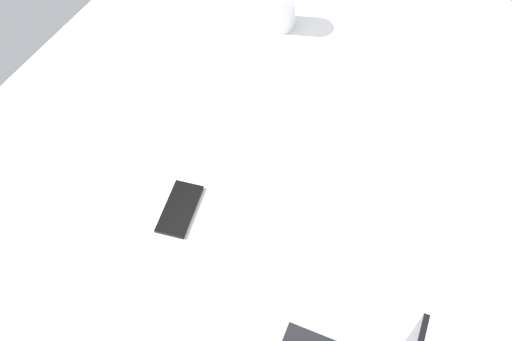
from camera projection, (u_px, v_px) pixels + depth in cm
name	position (u px, v px, depth cm)	size (l,w,h in cm)	color
bed_mattress	(247.00, 181.00, 136.83)	(180.00, 140.00, 18.00)	white
snack_cup	(280.00, 7.00, 153.51)	(9.00, 10.01, 13.29)	silver
cell_phone	(180.00, 209.00, 121.07)	(6.80, 14.00, 0.80)	black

